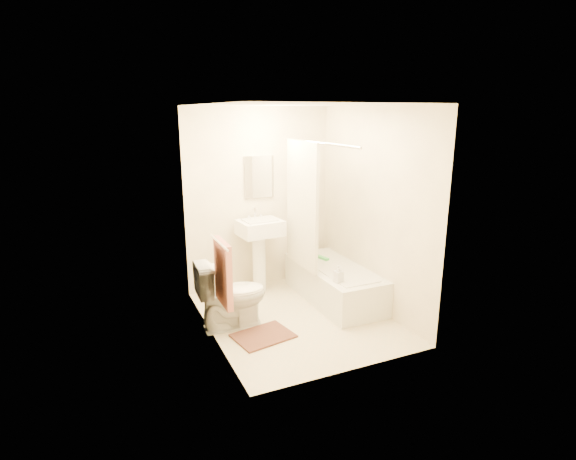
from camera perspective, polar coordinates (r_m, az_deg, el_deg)
name	(u,v)px	position (r m, az deg, el deg)	size (l,w,h in m)	color
floor	(297,318)	(5.34, 1.12, -11.07)	(2.40, 2.40, 0.00)	beige
ceiling	(298,105)	(4.81, 1.26, 15.64)	(2.40, 2.40, 0.00)	white
wall_back	(259,199)	(6.02, -3.71, 3.95)	(2.00, 0.02, 2.40)	beige
wall_left	(208,227)	(4.61, -10.13, 0.39)	(0.02, 2.40, 2.40)	beige
wall_right	(373,210)	(5.43, 10.79, 2.53)	(0.02, 2.40, 2.40)	beige
mirror	(259,177)	(5.95, -3.69, 6.75)	(0.40, 0.03, 0.55)	white
curtain_rod	(318,143)	(5.04, 3.88, 11.02)	(0.03, 0.03, 1.70)	silver
shower_curtain	(302,205)	(5.50, 1.79, 3.15)	(0.04, 0.80, 1.55)	silver
towel_bar	(219,242)	(4.41, -8.77, -1.55)	(0.02, 0.02, 0.60)	silver
towel	(223,273)	(4.52, -8.24, -5.41)	(0.06, 0.45, 0.66)	#CC7266
toilet_paper	(214,269)	(4.88, -9.42, -4.90)	(0.12, 0.12, 0.11)	white
toilet	(231,295)	(5.02, -7.20, -8.18)	(0.43, 0.77, 0.75)	white
sink	(260,253)	(5.92, -3.61, -2.91)	(0.54, 0.43, 1.06)	white
bathtub	(334,283)	(5.78, 5.85, -6.72)	(0.67, 1.54, 0.43)	silver
bath_mat	(263,336)	(4.93, -3.17, -13.26)	(0.60, 0.45, 0.02)	#4A2618
soap_bottle	(339,274)	(5.18, 6.44, -5.58)	(0.09, 0.09, 0.20)	white
scrub_brush	(323,258)	(5.96, 4.41, -3.59)	(0.06, 0.20, 0.04)	green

